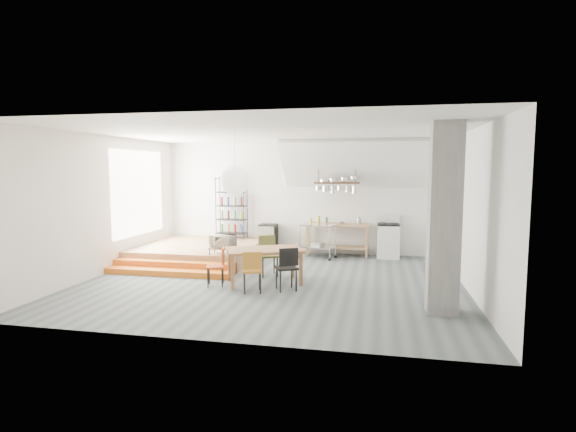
% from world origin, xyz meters
% --- Properties ---
extents(floor, '(8.00, 8.00, 0.00)m').
position_xyz_m(floor, '(0.00, 0.00, 0.00)').
color(floor, '#4D5859').
rests_on(floor, ground).
extents(wall_back, '(8.00, 0.04, 3.20)m').
position_xyz_m(wall_back, '(0.00, 3.50, 1.60)').
color(wall_back, silver).
rests_on(wall_back, ground).
extents(wall_left, '(0.04, 7.00, 3.20)m').
position_xyz_m(wall_left, '(-4.00, 0.00, 1.60)').
color(wall_left, silver).
rests_on(wall_left, ground).
extents(wall_right, '(0.04, 7.00, 3.20)m').
position_xyz_m(wall_right, '(4.00, 0.00, 1.60)').
color(wall_right, silver).
rests_on(wall_right, ground).
extents(ceiling, '(8.00, 7.00, 0.02)m').
position_xyz_m(ceiling, '(0.00, 0.00, 3.20)').
color(ceiling, white).
rests_on(ceiling, wall_back).
extents(slope_ceiling, '(4.40, 1.44, 1.32)m').
position_xyz_m(slope_ceiling, '(1.80, 2.90, 2.55)').
color(slope_ceiling, white).
rests_on(slope_ceiling, wall_back).
extents(window_pane, '(0.02, 2.50, 2.20)m').
position_xyz_m(window_pane, '(-3.98, 1.50, 1.80)').
color(window_pane, white).
rests_on(window_pane, wall_left).
extents(platform, '(3.00, 3.00, 0.40)m').
position_xyz_m(platform, '(-2.50, 2.00, 0.20)').
color(platform, '#94714A').
rests_on(platform, ground).
extents(step_lower, '(3.00, 0.35, 0.13)m').
position_xyz_m(step_lower, '(-2.50, 0.05, 0.07)').
color(step_lower, orange).
rests_on(step_lower, ground).
extents(step_upper, '(3.00, 0.35, 0.27)m').
position_xyz_m(step_upper, '(-2.50, 0.40, 0.13)').
color(step_upper, orange).
rests_on(step_upper, ground).
extents(concrete_column, '(0.50, 0.50, 3.20)m').
position_xyz_m(concrete_column, '(3.30, -1.50, 1.60)').
color(concrete_column, slate).
rests_on(concrete_column, ground).
extents(kitchen_counter, '(1.80, 0.60, 0.91)m').
position_xyz_m(kitchen_counter, '(1.10, 3.15, 0.63)').
color(kitchen_counter, '#94714A').
rests_on(kitchen_counter, ground).
extents(stove, '(0.60, 0.60, 1.18)m').
position_xyz_m(stove, '(2.50, 3.16, 0.48)').
color(stove, white).
rests_on(stove, ground).
extents(pot_rack, '(1.20, 0.50, 1.43)m').
position_xyz_m(pot_rack, '(1.13, 2.92, 1.98)').
color(pot_rack, '#3B2617').
rests_on(pot_rack, ceiling).
extents(wire_shelving, '(0.88, 0.38, 1.80)m').
position_xyz_m(wire_shelving, '(-2.00, 3.20, 1.33)').
color(wire_shelving, black).
rests_on(wire_shelving, platform).
extents(microwave_shelf, '(0.60, 0.40, 0.16)m').
position_xyz_m(microwave_shelf, '(-1.40, 0.75, 0.55)').
color(microwave_shelf, '#94714A').
rests_on(microwave_shelf, platform).
extents(paper_lantern, '(0.60, 0.60, 0.60)m').
position_xyz_m(paper_lantern, '(-0.69, -0.44, 2.20)').
color(paper_lantern, white).
rests_on(paper_lantern, ceiling).
extents(dining_table, '(1.79, 1.43, 0.75)m').
position_xyz_m(dining_table, '(-0.13, -0.20, 0.67)').
color(dining_table, brown).
rests_on(dining_table, ground).
extents(chair_mustard, '(0.49, 0.49, 0.84)m').
position_xyz_m(chair_mustard, '(-0.18, -0.99, 0.50)').
color(chair_mustard, '#AE6C1D').
rests_on(chair_mustard, ground).
extents(chair_black, '(0.55, 0.55, 0.89)m').
position_xyz_m(chair_black, '(0.47, -0.71, 0.53)').
color(chair_black, black).
rests_on(chair_black, ground).
extents(chair_olive, '(0.56, 0.56, 0.91)m').
position_xyz_m(chair_olive, '(-0.24, 0.53, 0.54)').
color(chair_olive, brown).
rests_on(chair_olive, ground).
extents(chair_red, '(0.45, 0.45, 0.80)m').
position_xyz_m(chair_red, '(-1.02, -0.59, 0.48)').
color(chair_red, '#C6491C').
rests_on(chair_red, ground).
extents(rolling_cart, '(1.04, 0.74, 0.93)m').
position_xyz_m(rolling_cart, '(0.62, 2.70, 0.60)').
color(rolling_cart, silver).
rests_on(rolling_cart, ground).
extents(mini_fridge, '(0.49, 0.49, 0.84)m').
position_xyz_m(mini_fridge, '(-0.90, 3.20, 0.42)').
color(mini_fridge, black).
rests_on(mini_fridge, ground).
extents(microwave, '(0.62, 0.48, 0.31)m').
position_xyz_m(microwave, '(-1.40, 0.75, 0.72)').
color(microwave, beige).
rests_on(microwave, microwave_shelf).
extents(bowl, '(0.23, 0.23, 0.05)m').
position_xyz_m(bowl, '(1.24, 3.10, 0.93)').
color(bowl, silver).
rests_on(bowl, kitchen_counter).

